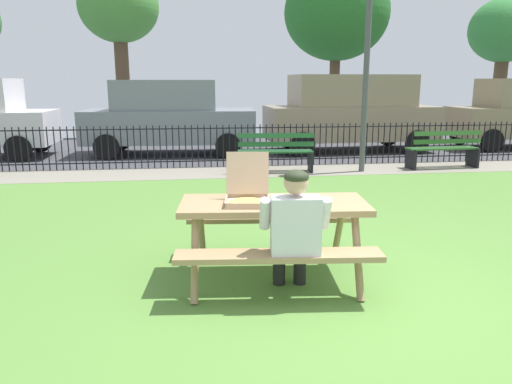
# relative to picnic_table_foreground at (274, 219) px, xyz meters

# --- Properties ---
(ground) EXTENTS (28.00, 11.18, 0.02)m
(ground) POSITION_rel_picnic_table_foreground_xyz_m (0.70, 0.91, -0.61)
(ground) COLOR #5A8A3B
(cobblestone_walkway) EXTENTS (28.00, 1.40, 0.01)m
(cobblestone_walkway) POSITION_rel_picnic_table_foreground_xyz_m (0.70, 5.80, -0.60)
(cobblestone_walkway) COLOR gray
(street_asphalt) EXTENTS (28.00, 6.47, 0.01)m
(street_asphalt) POSITION_rel_picnic_table_foreground_xyz_m (0.70, 9.73, -0.60)
(street_asphalt) COLOR #424247
(picnic_table_foreground) EXTENTS (1.93, 1.64, 0.79)m
(picnic_table_foreground) POSITION_rel_picnic_table_foreground_xyz_m (0.00, 0.00, 0.00)
(picnic_table_foreground) COLOR tan
(picnic_table_foreground) RESTS_ON ground
(pizza_box_open) EXTENTS (0.47, 0.53, 0.46)m
(pizza_box_open) POSITION_rel_picnic_table_foreground_xyz_m (-0.26, 0.02, 0.26)
(pizza_box_open) COLOR tan
(pizza_box_open) RESTS_ON picnic_table_foreground
(pizza_slice_on_table) EXTENTS (0.30, 0.28, 0.02)m
(pizza_slice_on_table) POSITION_rel_picnic_table_foreground_xyz_m (0.13, 0.05, 0.18)
(pizza_slice_on_table) COLOR #EED15B
(pizza_slice_on_table) RESTS_ON picnic_table_foreground
(adult_at_table) EXTENTS (0.63, 0.62, 1.19)m
(adult_at_table) POSITION_rel_picnic_table_foreground_xyz_m (0.10, -0.51, 0.06)
(adult_at_table) COLOR black
(adult_at_table) RESTS_ON ground
(iron_fence_streetside) EXTENTS (23.07, 0.03, 0.95)m
(iron_fence_streetside) POSITION_rel_picnic_table_foreground_xyz_m (0.70, 6.50, -0.11)
(iron_fence_streetside) COLOR black
(iron_fence_streetside) RESTS_ON ground
(park_bench_center) EXTENTS (1.63, 0.58, 0.85)m
(park_bench_center) POSITION_rel_picnic_table_foreground_xyz_m (0.99, 5.66, -0.18)
(park_bench_center) COLOR #22562D
(park_bench_center) RESTS_ON ground
(park_bench_right) EXTENTS (1.62, 0.55, 0.85)m
(park_bench_right) POSITION_rel_picnic_table_foreground_xyz_m (4.79, 5.66, -0.18)
(park_bench_right) COLOR #2E6029
(park_bench_right) RESTS_ON ground
(lamp_post_walkway) EXTENTS (0.28, 0.28, 4.16)m
(lamp_post_walkway) POSITION_rel_picnic_table_foreground_xyz_m (2.86, 5.52, 1.94)
(lamp_post_walkway) COLOR #4C4C51
(lamp_post_walkway) RESTS_ON ground
(parked_car_center) EXTENTS (4.48, 2.09, 1.94)m
(parked_car_center) POSITION_rel_picnic_table_foreground_xyz_m (-1.35, 8.64, 0.41)
(parked_car_center) COLOR gray
(parked_car_center) RESTS_ON ground
(parked_car_right) EXTENTS (4.65, 2.05, 2.08)m
(parked_car_right) POSITION_rel_picnic_table_foreground_xyz_m (3.58, 8.64, 0.50)
(parked_car_right) COLOR gray
(parked_car_right) RESTS_ON ground
(far_tree_midleft) EXTENTS (2.81, 2.81, 5.76)m
(far_tree_midleft) POSITION_rel_picnic_table_foreground_xyz_m (-3.20, 14.15, 3.79)
(far_tree_midleft) COLOR brown
(far_tree_midleft) RESTS_ON ground
(far_tree_center) EXTENTS (3.91, 3.91, 6.18)m
(far_tree_center) POSITION_rel_picnic_table_foreground_xyz_m (4.72, 14.15, 3.79)
(far_tree_center) COLOR brown
(far_tree_center) RESTS_ON ground
(far_tree_midright) EXTENTS (2.76, 2.76, 5.12)m
(far_tree_midright) POSITION_rel_picnic_table_foreground_xyz_m (11.57, 14.15, 3.18)
(far_tree_midright) COLOR brown
(far_tree_midright) RESTS_ON ground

